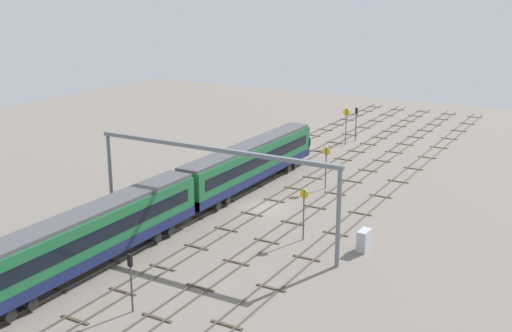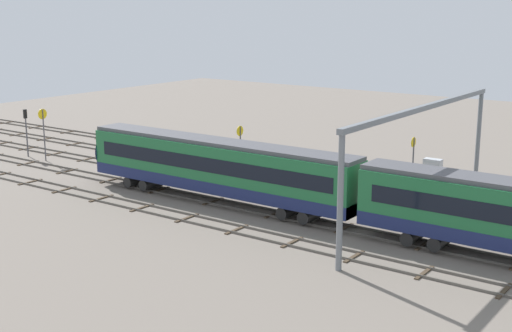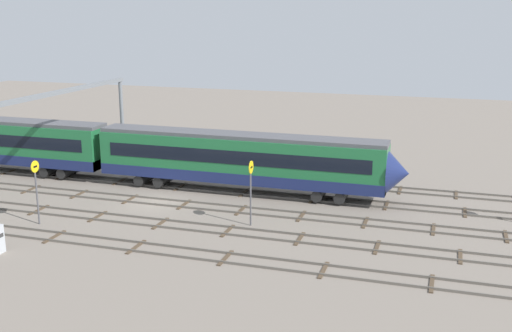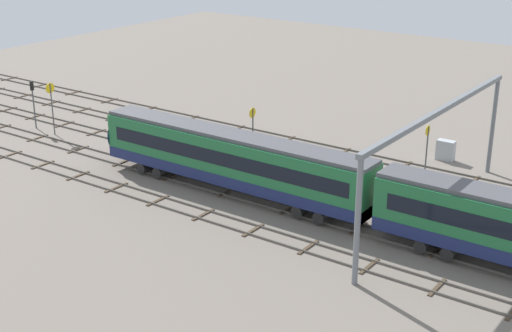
{
  "view_description": "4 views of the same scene",
  "coord_description": "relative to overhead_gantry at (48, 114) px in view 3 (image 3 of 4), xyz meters",
  "views": [
    {
      "loc": [
        -52.06,
        -28.9,
        21.19
      ],
      "look_at": [
        3.5,
        2.86,
        3.06
      ],
      "focal_mm": 44.15,
      "sensor_mm": 36.0,
      "label": 1
    },
    {
      "loc": [
        -27.62,
        45.03,
        14.86
      ],
      "look_at": [
        3.03,
        2.63,
        2.87
      ],
      "focal_mm": 49.02,
      "sensor_mm": 36.0,
      "label": 2
    },
    {
      "loc": [
        21.51,
        -42.26,
        14.74
      ],
      "look_at": [
        8.0,
        0.64,
        3.4
      ],
      "focal_mm": 43.73,
      "sensor_mm": 36.0,
      "label": 3
    },
    {
      "loc": [
        -26.93,
        46.12,
        21.76
      ],
      "look_at": [
        3.88,
        3.36,
        2.24
      ],
      "focal_mm": 51.08,
      "sensor_mm": 36.0,
      "label": 4
    }
  ],
  "objects": [
    {
      "name": "speed_sign_near_foreground",
      "position": [
        18.0,
        -2.77,
        -3.5
      ],
      "size": [
        0.14,
        0.89,
        4.67
      ],
      "color": "#4C4C51",
      "rests_on": "ground"
    },
    {
      "name": "track_second_near",
      "position": [
        9.26,
        -4.41,
        -6.48
      ],
      "size": [
        121.39,
        2.4,
        0.16
      ],
      "color": "#59544C",
      "rests_on": "ground"
    },
    {
      "name": "track_far_background",
      "position": [
        9.26,
        9.21,
        -6.48
      ],
      "size": [
        121.39,
        2.4,
        0.16
      ],
      "color": "#59544C",
      "rests_on": "ground"
    },
    {
      "name": "track_with_train",
      "position": [
        9.26,
        4.67,
        -6.47
      ],
      "size": [
        121.39,
        2.4,
        0.16
      ],
      "color": "#59544C",
      "rests_on": "ground"
    },
    {
      "name": "ground_plane",
      "position": [
        9.26,
        0.13,
        -6.54
      ],
      "size": [
        137.39,
        137.39,
        0.0
      ],
      "primitive_type": "plane",
      "color": "slate"
    },
    {
      "name": "overhead_gantry",
      "position": [
        0.0,
        0.0,
        0.0
      ],
      "size": [
        0.4,
        23.9,
        8.3
      ],
      "color": "slate",
      "rests_on": "ground"
    },
    {
      "name": "track_near_foreground",
      "position": [
        9.26,
        -8.95,
        -6.47
      ],
      "size": [
        121.39,
        2.4,
        0.16
      ],
      "color": "#59544C",
      "rests_on": "ground"
    },
    {
      "name": "speed_sign_mid_trackside",
      "position": [
        3.65,
        -6.97,
        -3.59
      ],
      "size": [
        0.14,
        0.83,
        4.61
      ],
      "color": "#4C4C51",
      "rests_on": "ground"
    },
    {
      "name": "track_middle",
      "position": [
        9.26,
        0.13,
        -6.48
      ],
      "size": [
        121.39,
        2.4,
        0.16
      ],
      "color": "#59544C",
      "rests_on": "ground"
    }
  ]
}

